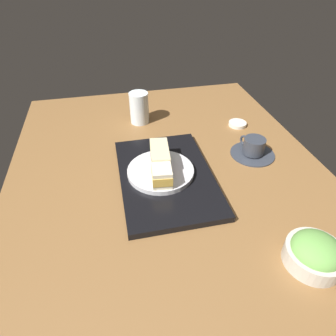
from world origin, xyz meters
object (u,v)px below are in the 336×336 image
Objects in this scene: sandwich_near at (159,151)px; drinking_glass at (139,108)px; salad_bowl at (315,253)px; sandwich_middle at (160,161)px; sandwich_far at (162,175)px; coffee_cup at (253,148)px; sandwich_plate at (161,171)px; small_sauce_dish at (237,124)px.

drinking_glass is at bearing -176.19° from sandwich_near.
salad_bowl is (42.39, 26.93, -2.86)cm from sandwich_near.
drinking_glass is at bearing -178.05° from sandwich_middle.
drinking_glass is (-42.50, -0.45, -0.02)cm from sandwich_far.
drinking_glass reaches higher than sandwich_middle.
coffee_cup is at bearing 172.79° from salad_bowl.
salad_bowl is 78.49cm from drinking_glass.
sandwich_plate is 1.65× the size of drinking_glass.
coffee_cup reaches higher than sandwich_plate.
small_sauce_dish is at bearing 130.41° from sandwich_far.
sandwich_plate is 1.54× the size of salad_bowl.
sandwich_far is 0.51× the size of coffee_cup.
sandwich_near is 1.01× the size of sandwich_middle.
salad_bowl is 62.26cm from small_sauce_dish.
sandwich_middle is at bearing -7.53° from sandwich_near.
sandwich_near and sandwich_far have the same top height.
small_sauce_dish is (-19.28, 35.15, -5.43)cm from sandwich_near.
sandwich_middle is 45.86cm from salad_bowl.
sandwich_middle is 0.61× the size of drinking_glass.
drinking_glass is 1.77× the size of small_sauce_dish.
sandwich_near is at bearing 3.81° from drinking_glass.
sandwich_middle is (6.00, -0.79, 0.32)cm from sandwich_near.
salad_bowl is at bearing -7.21° from coffee_cup.
sandwich_far is at bearing -7.53° from sandwich_plate.
sandwich_middle is at bearing -142.70° from salad_bowl.
drinking_glass is (-36.50, -1.24, -0.32)cm from sandwich_middle.
sandwich_plate is 1.35× the size of coffee_cup.
sandwich_far is 0.58× the size of salad_bowl.
sandwich_plate is 2.92× the size of small_sauce_dish.
drinking_glass reaches higher than sandwich_far.
drinking_glass is (-72.89, -28.96, 2.87)cm from salad_bowl.
sandwich_middle is 36.53cm from drinking_glass.
drinking_glass is (-30.51, -2.03, 0.00)cm from sandwich_near.
coffee_cup is (-42.17, 5.33, -0.81)cm from salad_bowl.
salad_bowl is (36.39, 27.72, 0.52)cm from sandwich_plate.
drinking_glass is at bearing -131.85° from coffee_cup.
coffee_cup is (-5.78, 33.06, -0.29)cm from sandwich_plate.
small_sauce_dish is (-25.28, 35.94, -5.75)cm from sandwich_middle.
sandwich_middle reaches higher than sandwich_plate.
sandwich_far is 0.62× the size of drinking_glass.
sandwich_near is at bearing 172.47° from sandwich_plate.
sandwich_middle reaches higher than coffee_cup.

